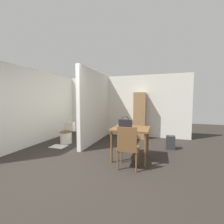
% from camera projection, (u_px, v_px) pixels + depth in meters
% --- Properties ---
extents(ground_plane, '(16.00, 16.00, 0.00)m').
position_uv_depth(ground_plane, '(73.00, 173.00, 3.05)').
color(ground_plane, '#2D2823').
extents(wall_back, '(5.60, 0.12, 2.50)m').
position_uv_depth(wall_back, '(120.00, 106.00, 6.41)').
color(wall_back, silver).
rests_on(wall_back, ground_plane).
extents(wall_left, '(0.12, 4.59, 2.50)m').
position_uv_depth(wall_left, '(43.00, 107.00, 5.37)').
color(wall_left, silver).
rests_on(wall_left, ground_plane).
extents(partition_wall, '(0.12, 2.43, 2.50)m').
position_uv_depth(partition_wall, '(96.00, 107.00, 5.37)').
color(partition_wall, silver).
rests_on(partition_wall, ground_plane).
extents(dining_table, '(0.91, 0.82, 0.80)m').
position_uv_depth(dining_table, '(131.00, 132.00, 3.74)').
color(dining_table, brown).
rests_on(dining_table, ground_plane).
extents(wooden_chair, '(0.47, 0.47, 0.93)m').
position_uv_depth(wooden_chair, '(128.00, 146.00, 3.21)').
color(wooden_chair, brown).
rests_on(wooden_chair, ground_plane).
extents(toilet, '(0.42, 0.56, 0.71)m').
position_uv_depth(toilet, '(67.00, 135.00, 5.23)').
color(toilet, silver).
rests_on(toilet, ground_plane).
extents(handbag, '(0.32, 0.11, 0.30)m').
position_uv_depth(handbag, '(125.00, 123.00, 3.73)').
color(handbag, black).
rests_on(handbag, dining_table).
extents(wooden_cabinet, '(0.45, 0.49, 1.79)m').
position_uv_depth(wooden_cabinet, '(140.00, 115.00, 5.86)').
color(wooden_cabinet, '#997047').
rests_on(wooden_cabinet, ground_plane).
extents(bath_mat, '(0.49, 0.37, 0.01)m').
position_uv_depth(bath_mat, '(58.00, 146.00, 4.80)').
color(bath_mat, silver).
rests_on(bath_mat, ground_plane).
extents(space_heater, '(0.26, 0.20, 0.41)m').
position_uv_depth(space_heater, '(170.00, 142.00, 4.55)').
color(space_heater, '#2D2D33').
rests_on(space_heater, ground_plane).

